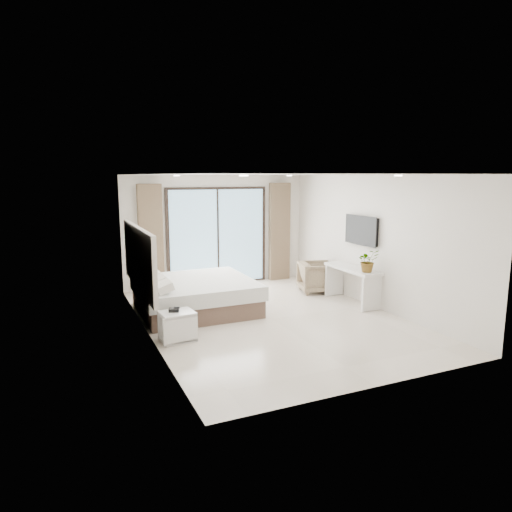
% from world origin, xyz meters
% --- Properties ---
extents(ground, '(6.20, 6.20, 0.00)m').
position_xyz_m(ground, '(0.00, 0.00, 0.00)').
color(ground, beige).
rests_on(ground, ground).
extents(room_shell, '(4.62, 6.22, 2.72)m').
position_xyz_m(room_shell, '(-0.20, 0.87, 1.58)').
color(room_shell, silver).
rests_on(room_shell, ground).
extents(bed, '(2.24, 2.13, 0.76)m').
position_xyz_m(bed, '(-1.19, 1.09, 0.33)').
color(bed, brown).
rests_on(bed, ground).
extents(nightstand, '(0.57, 0.49, 0.49)m').
position_xyz_m(nightstand, '(-1.92, -0.42, 0.25)').
color(nightstand, silver).
rests_on(nightstand, ground).
extents(phone, '(0.20, 0.18, 0.06)m').
position_xyz_m(phone, '(-1.96, -0.38, 0.52)').
color(phone, black).
rests_on(phone, nightstand).
extents(console_desk, '(0.46, 1.48, 0.77)m').
position_xyz_m(console_desk, '(2.04, 0.32, 0.56)').
color(console_desk, silver).
rests_on(console_desk, ground).
extents(plant, '(0.52, 0.55, 0.36)m').
position_xyz_m(plant, '(2.04, -0.20, 0.95)').
color(plant, '#33662D').
rests_on(plant, console_desk).
extents(armchair, '(0.88, 0.91, 0.78)m').
position_xyz_m(armchair, '(1.85, 1.42, 0.39)').
color(armchair, '#998664').
rests_on(armchair, ground).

